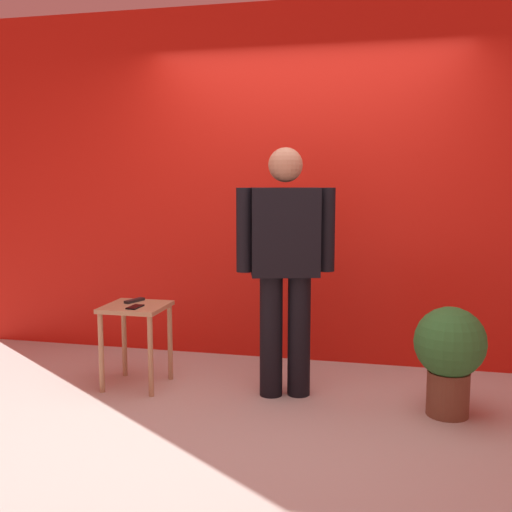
% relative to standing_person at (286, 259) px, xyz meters
% --- Properties ---
extents(ground_plane, '(12.00, 12.00, 0.00)m').
position_rel_standing_person_xyz_m(ground_plane, '(-0.00, -0.50, -0.94)').
color(ground_plane, '#B7B2A8').
extents(back_wall_red, '(5.75, 0.12, 2.83)m').
position_rel_standing_person_xyz_m(back_wall_red, '(-0.00, 0.89, 0.48)').
color(back_wall_red, red).
rests_on(back_wall_red, ground_plane).
extents(standing_person, '(0.66, 0.34, 1.67)m').
position_rel_standing_person_xyz_m(standing_person, '(0.00, 0.00, 0.00)').
color(standing_person, black).
rests_on(standing_person, ground_plane).
extents(side_table, '(0.42, 0.42, 0.59)m').
position_rel_standing_person_xyz_m(side_table, '(-1.06, -0.06, -0.47)').
color(side_table, tan).
rests_on(side_table, ground_plane).
extents(cell_phone, '(0.08, 0.15, 0.01)m').
position_rel_standing_person_xyz_m(cell_phone, '(-1.02, -0.14, -0.34)').
color(cell_phone, black).
rests_on(cell_phone, side_table).
extents(tv_remote, '(0.10, 0.17, 0.02)m').
position_rel_standing_person_xyz_m(tv_remote, '(-1.11, 0.04, -0.34)').
color(tv_remote, black).
rests_on(tv_remote, side_table).
extents(potted_plant, '(0.44, 0.44, 0.69)m').
position_rel_standing_person_xyz_m(potted_plant, '(1.05, -0.13, -0.53)').
color(potted_plant, brown).
rests_on(potted_plant, ground_plane).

